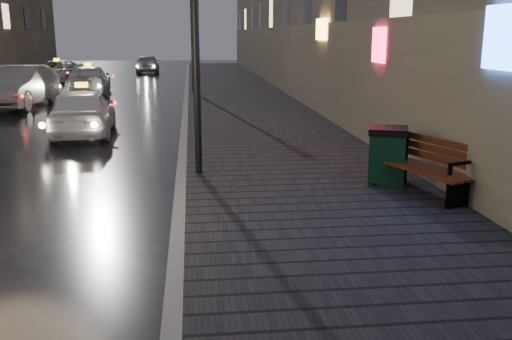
% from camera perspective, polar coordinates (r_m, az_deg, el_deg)
% --- Properties ---
extents(sidewalk, '(4.60, 58.00, 0.15)m').
position_cam_1_polar(sidewalk, '(26.34, -1.72, 7.40)').
color(sidewalk, black).
rests_on(sidewalk, ground).
extents(curb, '(0.20, 58.00, 0.15)m').
position_cam_1_polar(curb, '(26.26, -6.99, 7.29)').
color(curb, slate).
rests_on(curb, ground).
extents(lamp_far, '(0.36, 0.36, 5.28)m').
position_cam_1_polar(lamp_far, '(27.12, -6.43, 14.72)').
color(lamp_far, black).
rests_on(lamp_far, sidewalk).
extents(bench, '(1.26, 2.01, 0.97)m').
position_cam_1_polar(bench, '(10.19, 16.93, 0.32)').
color(bench, black).
rests_on(bench, sidewalk).
extents(trash_bin, '(0.88, 0.88, 1.05)m').
position_cam_1_polar(trash_bin, '(10.74, 12.98, 1.47)').
color(trash_bin, black).
rests_on(trash_bin, sidewalk).
extents(taxi_near, '(1.88, 4.14, 1.38)m').
position_cam_1_polar(taxi_near, '(17.08, -16.89, 5.61)').
color(taxi_near, white).
rests_on(taxi_near, ground).
extents(car_left_mid, '(2.15, 5.08, 1.63)m').
position_cam_1_polar(car_left_mid, '(24.61, -22.65, 7.69)').
color(car_left_mid, gray).
rests_on(car_left_mid, ground).
extents(taxi_mid, '(2.36, 4.87, 1.37)m').
position_cam_1_polar(taxi_mid, '(28.84, -16.38, 8.61)').
color(taxi_mid, silver).
rests_on(taxi_mid, ground).
extents(taxi_far, '(2.72, 4.85, 1.28)m').
position_cam_1_polar(taxi_far, '(37.12, -19.23, 9.30)').
color(taxi_far, silver).
rests_on(taxi_far, ground).
extents(car_far, '(1.72, 4.06, 1.37)m').
position_cam_1_polar(car_far, '(43.74, -10.78, 10.38)').
color(car_far, gray).
rests_on(car_far, ground).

